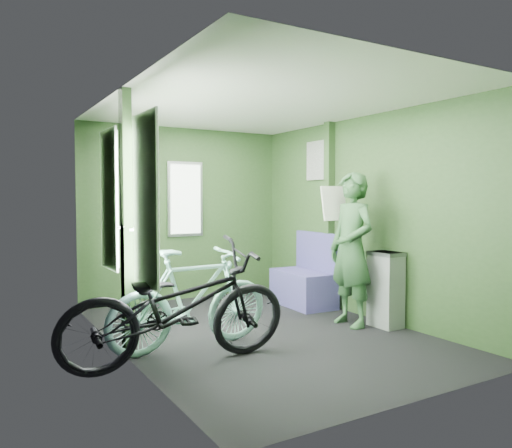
{
  "coord_description": "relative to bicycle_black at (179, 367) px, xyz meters",
  "views": [
    {
      "loc": [
        -2.58,
        -4.28,
        1.37
      ],
      "look_at": [
        0.0,
        0.1,
        1.1
      ],
      "focal_mm": 35.0,
      "sensor_mm": 36.0,
      "label": 1
    }
  ],
  "objects": [
    {
      "name": "bench_seat",
      "position": [
        2.25,
        1.38,
        0.27
      ],
      "size": [
        0.53,
        0.9,
        0.93
      ],
      "rotation": [
        0.0,
        0.0,
        -0.05
      ],
      "color": "navy",
      "rests_on": "ground"
    },
    {
      "name": "bicycle_black",
      "position": [
        0.0,
        0.0,
        0.0
      ],
      "size": [
        1.95,
        0.95,
        1.11
      ],
      "primitive_type": "imported",
      "rotation": [
        0.0,
        -0.2,
        1.52
      ],
      "color": "black",
      "rests_on": "ground"
    },
    {
      "name": "room",
      "position": [
        1.07,
        0.6,
        1.44
      ],
      "size": [
        4.0,
        4.02,
        2.31
      ],
      "color": "black",
      "rests_on": "ground"
    },
    {
      "name": "passenger",
      "position": [
        2.09,
        0.32,
        0.82
      ],
      "size": [
        0.4,
        0.65,
        1.64
      ],
      "rotation": [
        0.0,
        0.0,
        -1.58
      ],
      "color": "#305932",
      "rests_on": "ground"
    },
    {
      "name": "waste_box",
      "position": [
        2.37,
        0.09,
        0.4
      ],
      "size": [
        0.23,
        0.33,
        0.8
      ],
      "primitive_type": "cube",
      "color": "gray",
      "rests_on": "ground"
    },
    {
      "name": "bicycle_mint",
      "position": [
        0.27,
        0.35,
        0.0
      ],
      "size": [
        1.59,
        0.66,
        1.0
      ],
      "primitive_type": "imported",
      "rotation": [
        0.0,
        -0.16,
        1.62
      ],
      "color": "#80C2B3",
      "rests_on": "ground"
    }
  ]
}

